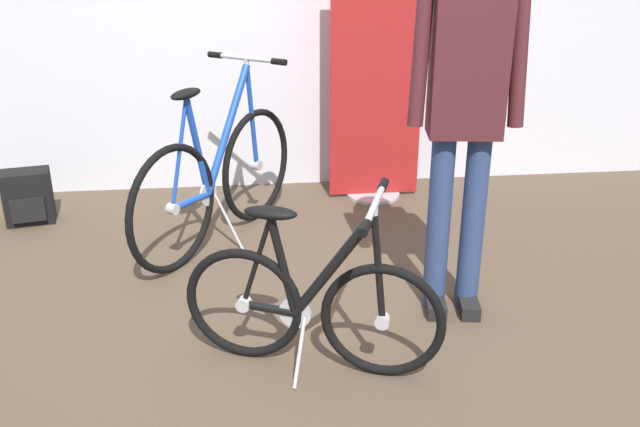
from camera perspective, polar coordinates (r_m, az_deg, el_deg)
name	(u,v)px	position (r m, az deg, el deg)	size (l,w,h in m)	color
ground_plane	(337,352)	(3.19, 1.41, -11.06)	(6.54, 6.54, 0.00)	brown
floor_banner_stand	(376,95)	(4.66, 4.53, 9.50)	(0.60, 0.36, 1.57)	#B7B7BC
folding_bike_foreground	(311,303)	(2.95, -0.71, -7.19)	(1.06, 0.54, 0.79)	black
display_bike_left	(218,179)	(4.08, -8.24, 2.78)	(0.89, 1.26, 1.04)	black
visitor_near_wall	(466,96)	(3.20, 11.67, 9.22)	(0.53, 0.30, 1.80)	navy
backpack_on_floor	(28,197)	(4.74, -22.42, 1.21)	(0.31, 0.25, 0.33)	black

